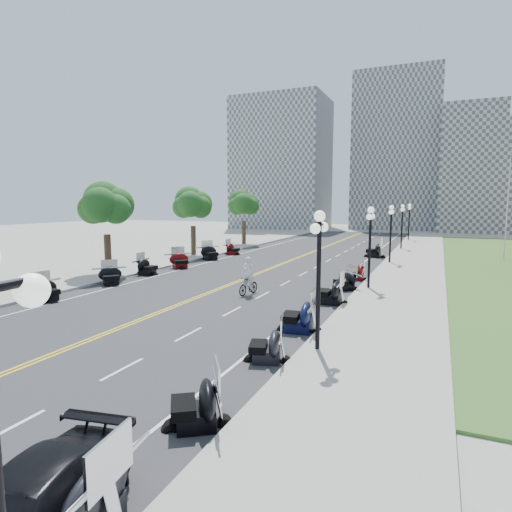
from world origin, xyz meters
The scene contains 55 objects.
ground centered at (0.00, 0.00, 0.00)m, with size 160.00×160.00×0.00m, color gray.
road centered at (0.00, 10.00, 0.00)m, with size 16.00×90.00×0.01m, color #333335.
centerline_yellow_a centered at (-0.12, 10.00, 0.01)m, with size 0.12×90.00×0.00m, color yellow.
centerline_yellow_b centered at (0.12, 10.00, 0.01)m, with size 0.12×90.00×0.00m, color yellow.
edge_line_north centered at (6.40, 10.00, 0.01)m, with size 0.12×90.00×0.00m, color white.
edge_line_south centered at (-6.40, 10.00, 0.01)m, with size 0.12×90.00×0.00m, color white.
lane_dash_2 centered at (3.20, -16.00, 0.01)m, with size 0.12×2.00×0.00m, color white.
lane_dash_3 centered at (3.20, -12.00, 0.01)m, with size 0.12×2.00×0.00m, color white.
lane_dash_4 centered at (3.20, -8.00, 0.01)m, with size 0.12×2.00×0.00m, color white.
lane_dash_5 centered at (3.20, -4.00, 0.01)m, with size 0.12×2.00×0.00m, color white.
lane_dash_6 centered at (3.20, 0.00, 0.01)m, with size 0.12×2.00×0.00m, color white.
lane_dash_7 centered at (3.20, 4.00, 0.01)m, with size 0.12×2.00×0.00m, color white.
lane_dash_8 centered at (3.20, 8.00, 0.01)m, with size 0.12×2.00×0.00m, color white.
lane_dash_9 centered at (3.20, 12.00, 0.01)m, with size 0.12×2.00×0.00m, color white.
lane_dash_10 centered at (3.20, 16.00, 0.01)m, with size 0.12×2.00×0.00m, color white.
lane_dash_11 centered at (3.20, 20.00, 0.01)m, with size 0.12×2.00×0.00m, color white.
lane_dash_12 centered at (3.20, 24.00, 0.01)m, with size 0.12×2.00×0.00m, color white.
lane_dash_13 centered at (3.20, 28.00, 0.01)m, with size 0.12×2.00×0.00m, color white.
lane_dash_14 centered at (3.20, 32.00, 0.01)m, with size 0.12×2.00×0.00m, color white.
lane_dash_15 centered at (3.20, 36.00, 0.01)m, with size 0.12×2.00×0.00m, color white.
lane_dash_16 centered at (3.20, 40.00, 0.01)m, with size 0.12×2.00×0.00m, color white.
lane_dash_17 centered at (3.20, 44.00, 0.01)m, with size 0.12×2.00×0.00m, color white.
lane_dash_18 centered at (3.20, 48.00, 0.01)m, with size 0.12×2.00×0.00m, color white.
lane_dash_19 centered at (3.20, 52.00, 0.01)m, with size 0.12×2.00×0.00m, color white.
sidewalk_north centered at (10.50, 10.00, 0.07)m, with size 5.00×90.00×0.15m, color #9E9991.
sidewalk_south centered at (-10.50, 10.00, 0.07)m, with size 5.00×90.00×0.15m, color #9E9991.
lawn centered at (17.50, 18.00, 0.05)m, with size 9.00×60.00×0.10m, color #356023.
distant_block_a centered at (-18.00, 62.00, 13.00)m, with size 18.00×14.00×26.00m, color gray.
distant_block_b centered at (4.00, 68.00, 15.00)m, with size 16.00×12.00×30.00m, color gray.
distant_block_c centered at (22.00, 65.00, 11.00)m, with size 20.00×14.00×22.00m, color gray.
street_lamp_1 centered at (8.60, -8.00, 2.60)m, with size 0.50×1.20×4.90m, color black, non-canonical shape.
street_lamp_2 centered at (8.60, 4.00, 2.60)m, with size 0.50×1.20×4.90m, color black, non-canonical shape.
street_lamp_3 centered at (8.60, 16.00, 2.60)m, with size 0.50×1.20×4.90m, color black, non-canonical shape.
street_lamp_4 centered at (8.60, 28.00, 2.60)m, with size 0.50×1.20×4.90m, color black, non-canonical shape.
street_lamp_5 centered at (8.60, 40.00, 2.60)m, with size 0.50×1.20×4.90m, color black, non-canonical shape.
flagpole centered at (18.00, 22.00, 5.00)m, with size 1.10×0.20×10.00m, color silver, non-canonical shape.
tree_2 centered at (-10.00, 2.00, 4.75)m, with size 4.80×4.80×9.20m, color #235619, non-canonical shape.
tree_3 centered at (-10.00, 14.00, 4.75)m, with size 4.80×4.80×9.20m, color #235619, non-canonical shape.
tree_4 centered at (-10.00, 26.00, 4.75)m, with size 4.80×4.80×9.20m, color #235619, non-canonical shape.
motorcycle_n_1 centered at (7.27, -17.77, 0.73)m, with size 2.08×2.08×1.46m, color black, non-canonical shape.
motorcycle_n_2 centered at (7.25, -14.13, 0.65)m, with size 1.85×1.85×1.29m, color black, non-canonical shape.
motorcycle_n_3 centered at (7.23, -9.50, 0.63)m, with size 1.79×1.79×1.25m, color black, non-canonical shape.
motorcycle_n_4 centered at (7.21, -5.82, 0.73)m, with size 2.09×2.09×1.47m, color black, non-canonical shape.
motorcycle_n_5 centered at (7.29, -0.48, 0.71)m, with size 2.04×2.04×1.43m, color black, non-canonical shape.
motorcycle_n_6 centered at (7.28, 3.36, 0.62)m, with size 1.78×1.78×1.24m, color black, non-canonical shape.
motorcycle_n_7 centered at (7.27, 7.05, 0.62)m, with size 1.76×1.76×1.23m, color #590A0C, non-canonical shape.
motorcycle_n_10 centered at (6.73, 20.11, 0.78)m, with size 2.24×2.24×1.56m, color black, non-canonical shape.
motorcycle_s_4 centered at (-7.05, -6.04, 0.65)m, with size 1.87×1.87×1.31m, color black, non-canonical shape.
motorcycle_s_5 centered at (-7.09, -1.02, 0.65)m, with size 1.86×1.86×1.30m, color black, non-canonical shape.
motorcycle_s_6 centered at (-7.30, 3.05, 0.67)m, with size 1.92×1.92×1.35m, color black, non-canonical shape.
motorcycle_s_7 centered at (-6.83, 6.71, 0.70)m, with size 1.99×1.99×1.39m, color #590A0C, non-canonical shape.
motorcycle_s_8 centered at (-7.08, 12.13, 0.72)m, with size 2.06×2.06×1.44m, color black, non-canonical shape.
motorcycle_s_9 centered at (-6.87, 16.45, 0.65)m, with size 1.85×1.85×1.30m, color #590A0C, non-canonical shape.
bicycle centered at (2.39, -0.23, 0.54)m, with size 0.51×1.79×1.07m, color #A51414.
cyclist_rider centered at (2.39, -0.23, 2.03)m, with size 0.69×0.45×1.90m, color silver.
Camera 1 is at (12.41, -22.50, 5.40)m, focal length 30.00 mm.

